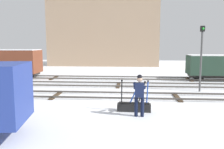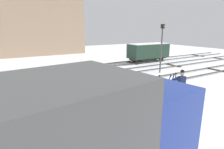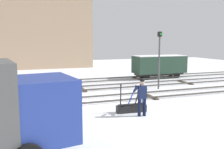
{
  "view_description": "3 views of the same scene",
  "coord_description": "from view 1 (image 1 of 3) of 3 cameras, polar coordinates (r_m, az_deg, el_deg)",
  "views": [
    {
      "loc": [
        0.78,
        -13.38,
        3.09
      ],
      "look_at": [
        -0.32,
        1.69,
        1.1
      ],
      "focal_mm": 38.09,
      "sensor_mm": 36.0,
      "label": 1
    },
    {
      "loc": [
        -6.29,
        -9.41,
        3.77
      ],
      "look_at": [
        -0.67,
        0.23,
        0.97
      ],
      "focal_mm": 29.14,
      "sensor_mm": 36.0,
      "label": 2
    },
    {
      "loc": [
        -3.97,
        -13.96,
        3.57
      ],
      "look_at": [
        1.1,
        0.36,
        1.49
      ],
      "focal_mm": 40.42,
      "sensor_mm": 36.0,
      "label": 3
    }
  ],
  "objects": [
    {
      "name": "ground_plane",
      "position": [
        13.75,
        0.83,
        -5.47
      ],
      "size": [
        60.0,
        60.0,
        0.0
      ],
      "primitive_type": "plane",
      "color": "white"
    },
    {
      "name": "track_main_line",
      "position": [
        13.73,
        0.83,
        -5.04
      ],
      "size": [
        44.0,
        1.94,
        0.18
      ],
      "color": "#4C4742",
      "rests_on": "ground_plane"
    },
    {
      "name": "track_siding_near",
      "position": [
        17.28,
        1.54,
        -2.42
      ],
      "size": [
        44.0,
        1.94,
        0.18
      ],
      "color": "#4C4742",
      "rests_on": "ground_plane"
    },
    {
      "name": "track_siding_far",
      "position": [
        20.51,
        1.97,
        -0.83
      ],
      "size": [
        44.0,
        1.94,
        0.18
      ],
      "color": "#4C4742",
      "rests_on": "ground_plane"
    },
    {
      "name": "switch_lever_frame",
      "position": [
        10.97,
        5.34,
        -7.53
      ],
      "size": [
        1.54,
        0.43,
        1.45
      ],
      "rotation": [
        0.0,
        0.0,
        -0.05
      ],
      "color": "black",
      "rests_on": "ground_plane"
    },
    {
      "name": "rail_worker",
      "position": [
        10.09,
        6.61,
        -4.37
      ],
      "size": [
        0.56,
        0.68,
        1.8
      ],
      "rotation": [
        0.0,
        0.0,
        -0.05
      ],
      "color": "#111831",
      "rests_on": "ground_plane"
    },
    {
      "name": "signal_post",
      "position": [
        16.09,
        20.68,
        5.04
      ],
      "size": [
        0.24,
        0.32,
        4.17
      ],
      "color": "#4C4C4C",
      "rests_on": "ground_plane"
    },
    {
      "name": "apartment_building",
      "position": [
        34.16,
        -1.93,
        10.65
      ],
      "size": [
        15.29,
        5.44,
        9.91
      ],
      "color": "tan",
      "rests_on": "ground_plane"
    },
    {
      "name": "freight_car_far_end",
      "position": [
        22.91,
        -23.26,
        2.81
      ],
      "size": [
        5.11,
        2.23,
        2.54
      ],
      "rotation": [
        0.0,
        0.0,
        -0.0
      ],
      "color": "#2D2B28",
      "rests_on": "ground_plane"
    },
    {
      "name": "freight_car_near_switch",
      "position": [
        21.66,
        24.13,
        1.97
      ],
      "size": [
        4.93,
        1.97,
        2.13
      ],
      "rotation": [
        0.0,
        0.0,
        -0.01
      ],
      "color": "#2D2B28",
      "rests_on": "ground_plane"
    }
  ]
}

